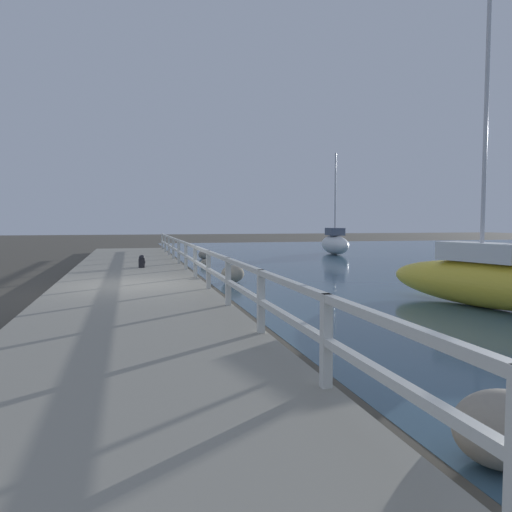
{
  "coord_description": "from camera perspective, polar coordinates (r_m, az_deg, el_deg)",
  "views": [
    {
      "loc": [
        -0.02,
        -13.2,
        1.87
      ],
      "look_at": [
        2.53,
        -3.2,
        1.16
      ],
      "focal_mm": 35.0,
      "sensor_mm": 36.0,
      "label": 1
    }
  ],
  "objects": [
    {
      "name": "railing",
      "position": [
        13.37,
        -6.28,
        -0.34
      ],
      "size": [
        0.1,
        32.5,
        0.93
      ],
      "color": "silver",
      "rests_on": "dock_walkway"
    },
    {
      "name": "boulder_downstream",
      "position": [
        24.88,
        -5.92,
        0.16
      ],
      "size": [
        0.6,
        0.54,
        0.45
      ],
      "color": "gray",
      "rests_on": "ground"
    },
    {
      "name": "mooring_bollard",
      "position": [
        18.02,
        -12.91,
        -0.61
      ],
      "size": [
        0.24,
        0.24,
        0.45
      ],
      "color": "black",
      "rests_on": "dock_walkway"
    },
    {
      "name": "boulder_near_dock",
      "position": [
        20.85,
        -5.81,
        -0.77
      ],
      "size": [
        0.41,
        0.37,
        0.31
      ],
      "color": "gray",
      "rests_on": "ground"
    },
    {
      "name": "sailboat_white",
      "position": [
        28.76,
        8.99,
        1.46
      ],
      "size": [
        1.57,
        4.17,
        5.72
      ],
      "rotation": [
        0.0,
        0.0,
        -0.12
      ],
      "color": "white",
      "rests_on": "water_surface"
    },
    {
      "name": "ground_plane",
      "position": [
        13.33,
        -14.09,
        -4.22
      ],
      "size": [
        120.0,
        120.0,
        0.0
      ],
      "primitive_type": "plane",
      "color": "#4C473D"
    },
    {
      "name": "dock_walkway",
      "position": [
        13.32,
        -14.09,
        -3.7
      ],
      "size": [
        3.86,
        36.0,
        0.24
      ],
      "color": "gray",
      "rests_on": "ground"
    },
    {
      "name": "boulder_upstream",
      "position": [
        4.45,
        26.4,
        -17.27
      ],
      "size": [
        0.78,
        0.7,
        0.58
      ],
      "color": "gray",
      "rests_on": "ground"
    },
    {
      "name": "sailboat_yellow",
      "position": [
        11.98,
        24.31,
        -2.44
      ],
      "size": [
        2.25,
        5.18,
        7.84
      ],
      "rotation": [
        0.0,
        0.0,
        0.24
      ],
      "color": "gold",
      "rests_on": "water_surface"
    },
    {
      "name": "boulder_water_edge",
      "position": [
        15.36,
        -2.68,
        -2.03
      ],
      "size": [
        0.71,
        0.64,
        0.53
      ],
      "color": "gray",
      "rests_on": "ground"
    }
  ]
}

